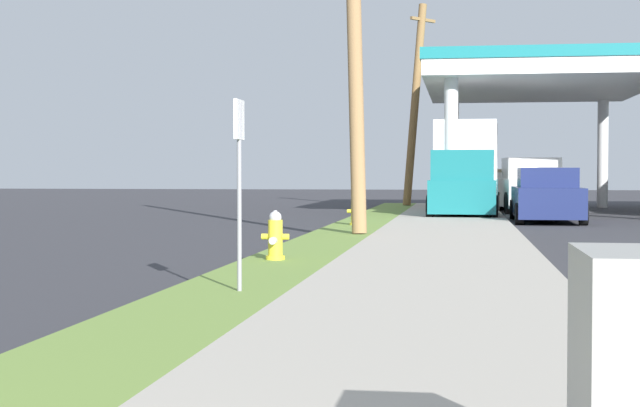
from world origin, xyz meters
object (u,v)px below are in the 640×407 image
utility_pole_background (415,102)px  truck_black_at_forecourt (538,185)px  fire_hydrant_third (355,212)px  truck_teal_on_apron (466,171)px  truck_white_at_far_bay (527,187)px  car_navy_by_near_pump (547,197)px  fire_hydrant_second (275,238)px  street_sign_post (239,154)px  car_tan_by_far_pump (499,191)px

utility_pole_background → truck_black_at_forecourt: 6.91m
fire_hydrant_third → truck_black_at_forecourt: 19.01m
truck_teal_on_apron → truck_white_at_far_bay: (2.24, 4.35, -0.57)m
car_navy_by_near_pump → truck_teal_on_apron: 4.00m
fire_hydrant_third → truck_black_at_forecourt: (5.91, 18.06, 0.47)m
fire_hydrant_third → utility_pole_background: bearing=87.0°
fire_hydrant_second → utility_pole_background: size_ratio=0.09×
street_sign_post → utility_pole_background: bearing=88.8°
utility_pole_background → truck_black_at_forecourt: (5.13, 3.18, -3.36)m
truck_black_at_forecourt → fire_hydrant_third: bearing=-108.1°
car_navy_by_near_pump → utility_pole_background: bearing=112.6°
fire_hydrant_second → truck_teal_on_apron: 17.74m
utility_pole_background → truck_white_at_far_bay: bearing=-33.5°
fire_hydrant_second → truck_teal_on_apron: (2.94, 17.46, 1.04)m
fire_hydrant_second → car_tan_by_far_pump: bearing=80.2°
utility_pole_background → car_navy_by_near_pump: bearing=-67.4°
utility_pole_background → truck_teal_on_apron: (2.02, -7.17, -2.79)m
car_navy_by_near_pump → truck_white_at_far_bay: bearing=90.4°
fire_hydrant_third → truck_white_at_far_bay: 13.08m
truck_black_at_forecourt → car_navy_by_near_pump: bearing=-93.5°
street_sign_post → truck_teal_on_apron: truck_teal_on_apron is taller
fire_hydrant_third → truck_black_at_forecourt: truck_black_at_forecourt is taller
fire_hydrant_third → truck_white_at_far_bay: (5.03, 12.06, 0.47)m
truck_teal_on_apron → car_navy_by_near_pump: bearing=-54.2°
street_sign_post → car_tan_by_far_pump: street_sign_post is taller
fire_hydrant_second → truck_white_at_far_bay: (5.18, 21.81, 0.47)m
street_sign_post → truck_black_at_forecourt: street_sign_post is taller
fire_hydrant_second → truck_black_at_forecourt: truck_black_at_forecourt is taller
truck_black_at_forecourt → truck_teal_on_apron: bearing=-106.7°
utility_pole_background → car_tan_by_far_pump: utility_pole_background is taller
fire_hydrant_second → street_sign_post: size_ratio=0.35×
car_navy_by_near_pump → street_sign_post: bearing=-105.1°
car_tan_by_far_pump → car_navy_by_near_pump: bearing=-84.8°
truck_teal_on_apron → truck_white_at_far_bay: 4.92m
truck_teal_on_apron → truck_white_at_far_bay: size_ratio=1.17×
truck_teal_on_apron → truck_white_at_far_bay: truck_teal_on_apron is taller
car_navy_by_near_pump → truck_black_at_forecourt: bearing=86.5°
truck_white_at_far_bay → street_sign_post: bearing=-100.7°
car_navy_by_near_pump → truck_teal_on_apron: truck_teal_on_apron is taller
fire_hydrant_second → street_sign_post: (0.34, -3.82, 1.19)m
car_navy_by_near_pump → car_tan_by_far_pump: 10.54m
car_tan_by_far_pump → truck_white_at_far_bay: size_ratio=0.83×
car_tan_by_far_pump → truck_teal_on_apron: truck_teal_on_apron is taller
fire_hydrant_third → truck_black_at_forecourt: size_ratio=0.14×
fire_hydrant_second → car_navy_by_near_pump: (5.23, 14.28, 0.28)m
truck_white_at_far_bay → truck_teal_on_apron: bearing=-117.3°
truck_white_at_far_bay → fire_hydrant_second: bearing=-103.4°
street_sign_post → truck_teal_on_apron: bearing=83.1°
truck_white_at_far_bay → fire_hydrant_third: bearing=-112.7°
fire_hydrant_second → street_sign_post: 4.02m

